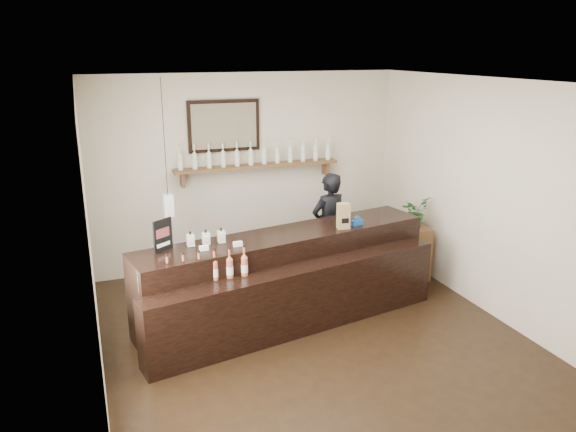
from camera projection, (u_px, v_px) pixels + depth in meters
The scene contains 10 objects.
ground at pixel (314, 338), 6.29m from camera, with size 5.00×5.00×0.00m, color black.
room_shell at pixel (316, 190), 5.80m from camera, with size 5.00×5.00×5.00m.
back_wall_decor at pixel (240, 149), 7.87m from camera, with size 2.66×0.96×1.69m.
counter at pixel (289, 280), 6.63m from camera, with size 3.72×1.64×1.19m.
promo_sign at pixel (163, 235), 5.98m from camera, with size 0.22×0.16×0.35m.
paper_bag at pixel (343, 216), 6.74m from camera, with size 0.16×0.13×0.31m.
tape_dispenser at pixel (357, 222), 6.89m from camera, with size 0.15×0.08×0.12m.
side_cabinet at pixel (412, 251), 7.92m from camera, with size 0.44×0.56×0.74m.
potted_plant at pixel (415, 212), 7.75m from camera, with size 0.38×0.33×0.42m, color #275B24.
shopkeeper at pixel (329, 219), 7.72m from camera, with size 0.62×0.41×1.70m, color black.
Camera 1 is at (-2.23, -5.18, 3.12)m, focal length 35.00 mm.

